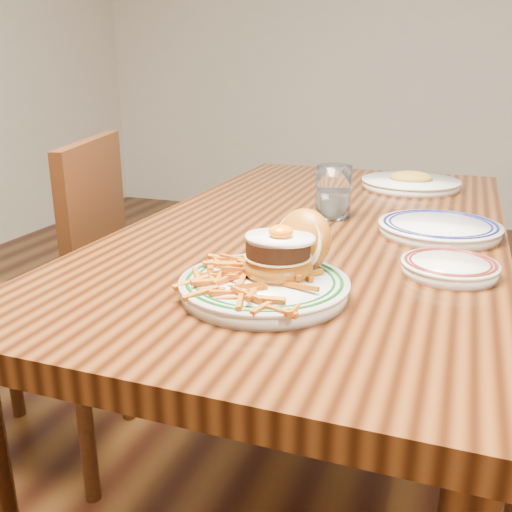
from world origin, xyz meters
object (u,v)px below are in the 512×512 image
(table, at_px, (319,257))
(side_plate, at_px, (450,266))
(main_plate, at_px, (271,272))
(chair_left, at_px, (58,299))

(table, relative_size, side_plate, 9.16)
(main_plate, distance_m, side_plate, 0.34)
(chair_left, height_order, side_plate, chair_left)
(main_plate, height_order, side_plate, main_plate)
(table, bearing_deg, chair_left, -168.51)
(chair_left, relative_size, side_plate, 5.37)
(chair_left, bearing_deg, main_plate, -41.46)
(main_plate, bearing_deg, table, 115.75)
(main_plate, xyz_separation_m, side_plate, (0.28, 0.20, -0.02))
(chair_left, distance_m, main_plate, 0.85)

